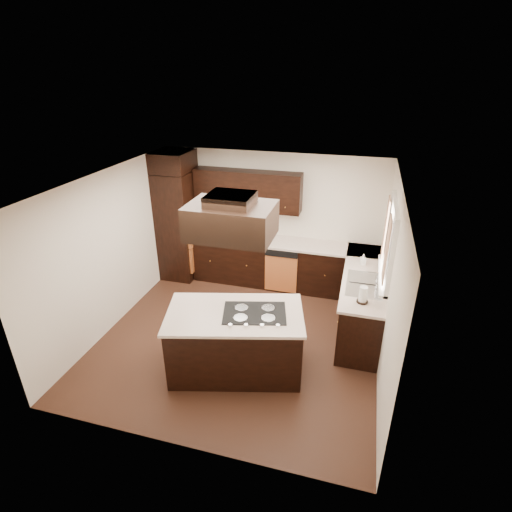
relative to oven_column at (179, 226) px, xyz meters
name	(u,v)px	position (x,y,z in m)	size (l,w,h in m)	color
floor	(240,337)	(1.78, -1.71, -1.07)	(4.20, 4.20, 0.02)	#55301F
ceiling	(237,181)	(1.78, -1.71, 1.45)	(4.20, 4.20, 0.02)	silver
wall_back	(272,218)	(1.78, 0.40, 0.19)	(4.20, 0.02, 2.50)	#EFE1CC
wall_front	(174,359)	(1.78, -3.81, 0.19)	(4.20, 0.02, 2.50)	#EFE1CC
wall_left	(111,250)	(-0.33, -1.71, 0.19)	(0.02, 4.20, 2.50)	#EFE1CC
wall_right	(390,285)	(3.88, -1.71, 0.19)	(0.02, 4.20, 2.50)	#EFE1CC
oven_column	(179,226)	(0.00, 0.00, 0.00)	(0.65, 0.75, 2.12)	black
wall_oven_face	(195,224)	(0.35, 0.00, 0.06)	(0.05, 0.62, 0.78)	#D06C33
base_cabinets_back	(269,263)	(1.81, 0.09, -0.62)	(2.93, 0.60, 0.88)	black
base_cabinets_right	(361,300)	(3.58, -0.80, -0.62)	(0.60, 2.40, 0.88)	black
countertop_back	(269,241)	(1.81, 0.08, -0.16)	(2.93, 0.63, 0.04)	beige
countertop_right	(364,275)	(3.56, -0.80, -0.16)	(0.63, 2.40, 0.04)	beige
upper_cabinets	(248,190)	(1.34, 0.23, 0.75)	(2.00, 0.34, 0.72)	black
dishwasher_front	(281,274)	(2.10, -0.20, -0.66)	(0.60, 0.05, 0.72)	#D06C33
window_frame	(390,242)	(3.85, -1.16, 0.59)	(0.06, 1.32, 1.12)	white
window_pane	(392,242)	(3.87, -1.16, 0.59)	(0.00, 1.20, 1.00)	white
curtain_left	(387,250)	(3.79, -1.57, 0.64)	(0.02, 0.34, 0.90)	beige
curtain_right	(386,227)	(3.79, -0.74, 0.64)	(0.02, 0.34, 0.90)	beige
sink_rim	(364,284)	(3.58, -1.16, -0.14)	(0.52, 0.84, 0.01)	silver
island	(235,342)	(1.94, -2.41, -0.62)	(1.75, 0.95, 0.88)	black
island_top	(235,314)	(1.94, -2.41, -0.16)	(1.81, 1.02, 0.04)	beige
cooktop	(255,313)	(2.20, -2.34, -0.13)	(0.83, 0.55, 0.01)	black
range_hood	(231,221)	(1.88, -2.25, 1.10)	(1.05, 0.72, 0.42)	black
hood_duct	(230,199)	(1.88, -2.25, 1.38)	(0.55, 0.50, 0.13)	black
blender_base	(207,233)	(0.60, -0.01, -0.09)	(0.15, 0.15, 0.10)	silver
blender_pitcher	(207,224)	(0.60, -0.01, 0.09)	(0.13, 0.13, 0.26)	silver
spice_rack	(242,232)	(1.27, 0.04, -0.01)	(0.32, 0.08, 0.27)	black
mixing_bowl	(199,232)	(0.40, 0.03, -0.11)	(0.24, 0.24, 0.06)	white
soap_bottle	(363,259)	(3.53, -0.47, -0.05)	(0.08, 0.08, 0.18)	white
paper_towel	(363,295)	(3.56, -1.68, -0.02)	(0.11, 0.11, 0.24)	white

